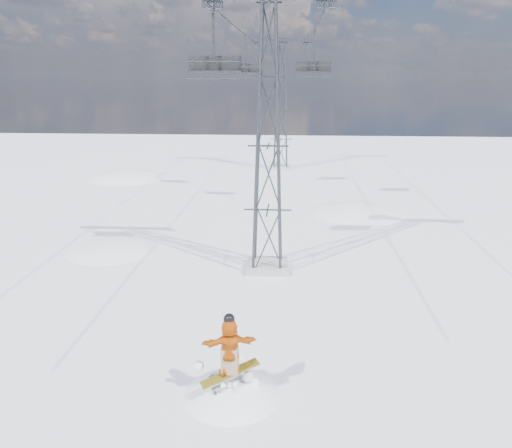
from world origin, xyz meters
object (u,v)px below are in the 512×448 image
(snowboarder_jump, at_px, (233,445))
(lift_chair_near, at_px, (214,66))
(lift_tower_near, at_px, (268,147))
(lift_tower_far, at_px, (281,109))

(snowboarder_jump, height_order, lift_chair_near, lift_chair_near)
(lift_tower_near, distance_m, lift_tower_far, 25.00)
(lift_tower_far, relative_size, lift_chair_near, 4.23)
(lift_tower_near, relative_size, lift_tower_far, 1.00)
(lift_tower_far, distance_m, snowboarder_jump, 34.94)
(lift_tower_far, bearing_deg, snowboarder_jump, -90.86)
(lift_tower_far, bearing_deg, lift_tower_near, -90.00)
(snowboarder_jump, xyz_separation_m, lift_chair_near, (-1.69, 9.36, 10.33))
(lift_tower_near, distance_m, lift_chair_near, 3.90)
(lift_tower_near, relative_size, lift_chair_near, 4.23)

